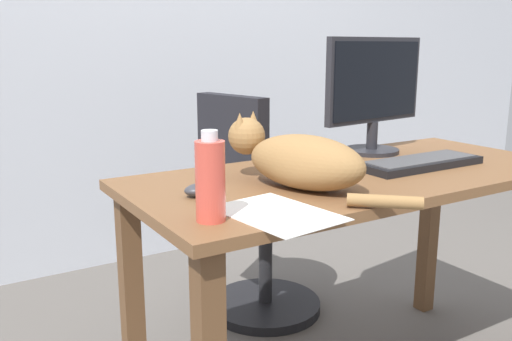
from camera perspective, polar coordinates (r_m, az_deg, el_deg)
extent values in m
cube|color=silver|center=(3.02, -9.49, 15.69)|extent=(6.00, 0.04, 2.60)
cube|color=brown|center=(1.76, 10.45, -0.61)|extent=(1.44, 0.65, 0.03)
cube|color=brown|center=(1.78, -12.68, -13.40)|extent=(0.06, 0.06, 0.72)
cube|color=brown|center=(2.50, 17.42, -5.97)|extent=(0.06, 0.06, 0.72)
cylinder|color=black|center=(2.51, 0.97, -13.72)|extent=(0.48, 0.48, 0.04)
cylinder|color=black|center=(2.41, 0.99, -8.89)|extent=(0.06, 0.06, 0.49)
cylinder|color=black|center=(2.33, 1.01, -2.53)|extent=(0.44, 0.44, 0.06)
cube|color=black|center=(2.15, -2.50, 2.47)|extent=(0.13, 0.36, 0.40)
cylinder|color=#232328|center=(2.08, 11.84, 2.03)|extent=(0.20, 0.20, 0.01)
cylinder|color=#232328|center=(2.07, 11.91, 3.59)|extent=(0.04, 0.04, 0.10)
cube|color=#232328|center=(2.05, 12.17, 9.13)|extent=(0.48, 0.09, 0.30)
cube|color=black|center=(2.04, 12.49, 9.10)|extent=(0.45, 0.06, 0.27)
cube|color=black|center=(1.87, 16.61, 0.74)|extent=(0.44, 0.15, 0.02)
cube|color=#444447|center=(1.87, 16.63, 1.16)|extent=(0.40, 0.12, 0.00)
ellipsoid|color=olive|center=(1.51, 5.16, 0.87)|extent=(0.29, 0.40, 0.15)
sphere|color=olive|center=(1.63, -0.97, 3.58)|extent=(0.11, 0.11, 0.11)
cone|color=olive|center=(1.60, -1.69, 5.20)|extent=(0.04, 0.04, 0.04)
cone|color=olive|center=(1.65, -0.29, 5.41)|extent=(0.04, 0.04, 0.04)
cylinder|color=olive|center=(1.36, 13.17, -3.13)|extent=(0.15, 0.15, 0.03)
ellipsoid|color=#333338|center=(1.45, -5.37, -1.94)|extent=(0.11, 0.06, 0.04)
cube|color=white|center=(1.30, 2.19, -4.44)|extent=(0.25, 0.32, 0.00)
cylinder|color=#D84C3D|center=(1.23, -4.74, -1.14)|extent=(0.07, 0.07, 0.18)
cylinder|color=silver|center=(1.21, -4.83, 3.62)|extent=(0.04, 0.04, 0.02)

